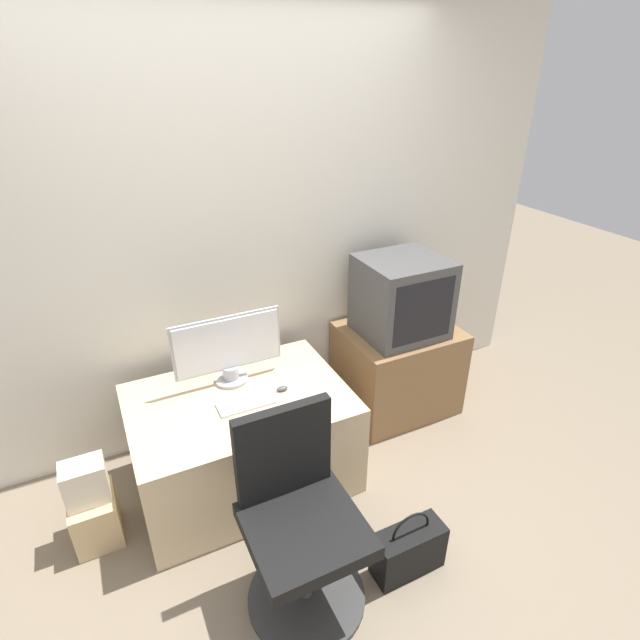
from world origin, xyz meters
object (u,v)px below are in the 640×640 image
Objects in this scene: main_monitor at (228,349)px; crt_tv at (402,297)px; handbag at (408,550)px; office_chair at (300,527)px; cardboard_box_lower at (96,518)px; mouse at (282,389)px; keyboard at (246,403)px.

crt_tv reaches higher than main_monitor.
main_monitor reaches higher than handbag.
office_chair is 3.50× the size of cardboard_box_lower.
cardboard_box_lower is (-0.83, -0.24, -0.66)m from main_monitor.
cardboard_box_lower is at bearing -172.91° from crt_tv.
crt_tv is (0.92, 0.22, 0.28)m from mouse.
cardboard_box_lower is (-1.97, -0.25, -0.73)m from crt_tv.
handbag is at bearing -120.41° from crt_tv.
office_chair is (-0.01, -0.96, -0.38)m from main_monitor.
mouse is 0.24× the size of cardboard_box_lower.
office_chair is 2.56× the size of handbag.
crt_tv reaches higher than handbag.
crt_tv reaches higher than office_chair.
keyboard is at bearing -0.53° from cardboard_box_lower.
cardboard_box_lower is at bearing -163.75° from main_monitor.
keyboard is 4.67× the size of mouse.
cardboard_box_lower is at bearing 147.23° from handbag.
office_chair is at bearing -90.75° from keyboard.
main_monitor reaches higher than keyboard.
mouse is 1.03m from handbag.
main_monitor is at bearing 114.49° from handbag.
crt_tv is at bearing 40.11° from office_chair.
crt_tv is 0.55× the size of office_chair.
handbag is at bearing -59.69° from keyboard.
main_monitor is 1.19× the size of crt_tv.
main_monitor is 9.48× the size of mouse.
office_chair is at bearing -107.14° from mouse.
crt_tv is (1.15, 0.00, 0.08)m from main_monitor.
main_monitor is at bearing 90.98° from keyboard.
cardboard_box_lower is (-1.05, -0.02, -0.46)m from mouse.
crt_tv is (1.14, 0.25, 0.28)m from keyboard.
handbag reaches higher than cardboard_box_lower.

